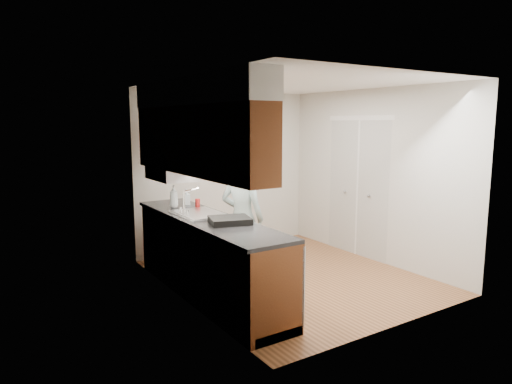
{
  "coord_description": "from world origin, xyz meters",
  "views": [
    {
      "loc": [
        -3.52,
        -4.61,
        2.02
      ],
      "look_at": [
        -0.38,
        0.25,
        1.13
      ],
      "focal_mm": 32.0,
      "sensor_mm": 36.0,
      "label": 1
    }
  ],
  "objects_px": {
    "dish_rack": "(230,220)",
    "soda_can": "(198,203)",
    "soap_bottle_a": "(174,196)",
    "soap_bottle_b": "(186,197)",
    "person": "(242,210)"
  },
  "relations": [
    {
      "from": "soap_bottle_a",
      "to": "person",
      "type": "bearing_deg",
      "value": -38.06
    },
    {
      "from": "soda_can",
      "to": "dish_rack",
      "type": "bearing_deg",
      "value": -96.09
    },
    {
      "from": "person",
      "to": "soap_bottle_a",
      "type": "height_order",
      "value": "person"
    },
    {
      "from": "soap_bottle_a",
      "to": "soap_bottle_b",
      "type": "height_order",
      "value": "soap_bottle_a"
    },
    {
      "from": "soap_bottle_a",
      "to": "soap_bottle_b",
      "type": "bearing_deg",
      "value": 18.09
    },
    {
      "from": "soap_bottle_a",
      "to": "dish_rack",
      "type": "bearing_deg",
      "value": -83.97
    },
    {
      "from": "soap_bottle_b",
      "to": "dish_rack",
      "type": "bearing_deg",
      "value": -93.33
    },
    {
      "from": "soap_bottle_b",
      "to": "dish_rack",
      "type": "distance_m",
      "value": 1.3
    },
    {
      "from": "person",
      "to": "soda_can",
      "type": "bearing_deg",
      "value": 20.11
    },
    {
      "from": "soda_can",
      "to": "dish_rack",
      "type": "xyz_separation_m",
      "value": [
        -0.11,
        -1.03,
        -0.02
      ]
    },
    {
      "from": "person",
      "to": "soap_bottle_b",
      "type": "relative_size",
      "value": 8.47
    },
    {
      "from": "soda_can",
      "to": "soap_bottle_a",
      "type": "bearing_deg",
      "value": 139.88
    },
    {
      "from": "soap_bottle_a",
      "to": "soda_can",
      "type": "distance_m",
      "value": 0.32
    },
    {
      "from": "person",
      "to": "soda_can",
      "type": "height_order",
      "value": "person"
    },
    {
      "from": "dish_rack",
      "to": "soda_can",
      "type": "bearing_deg",
      "value": 100.02
    }
  ]
}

